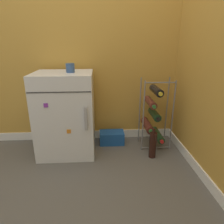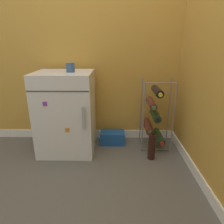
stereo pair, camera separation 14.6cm
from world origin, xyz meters
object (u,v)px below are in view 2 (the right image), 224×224
(wine_rack, at_px, (154,116))
(loose_bottle_floor, at_px, (152,146))
(soda_box, at_px, (112,137))
(fridge_top_cup, at_px, (70,68))
(mini_fridge, at_px, (66,113))

(wine_rack, bearing_deg, loose_bottle_floor, -102.15)
(soda_box, xyz_separation_m, loose_bottle_floor, (0.38, -0.31, 0.07))
(fridge_top_cup, distance_m, loose_bottle_floor, 1.06)
(soda_box, height_order, fridge_top_cup, fridge_top_cup)
(wine_rack, height_order, loose_bottle_floor, wine_rack)
(mini_fridge, height_order, loose_bottle_floor, mini_fridge)
(loose_bottle_floor, bearing_deg, mini_fridge, 167.79)
(fridge_top_cup, bearing_deg, loose_bottle_floor, -12.01)
(wine_rack, distance_m, loose_bottle_floor, 0.33)
(mini_fridge, distance_m, loose_bottle_floor, 0.90)
(mini_fridge, bearing_deg, fridge_top_cup, -14.19)
(wine_rack, height_order, fridge_top_cup, fridge_top_cup)
(soda_box, bearing_deg, loose_bottle_floor, -39.56)
(wine_rack, bearing_deg, soda_box, 169.30)
(mini_fridge, bearing_deg, wine_rack, 3.22)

